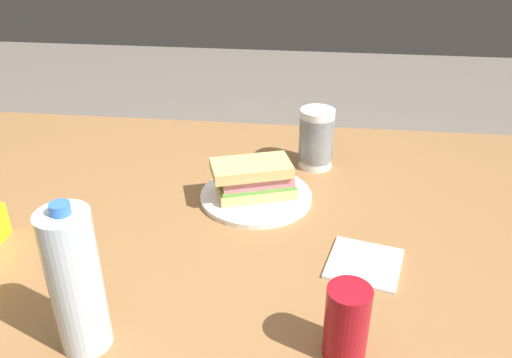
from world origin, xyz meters
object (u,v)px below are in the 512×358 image
at_px(paper_plate, 256,196).
at_px(plastic_cup_stack, 316,138).
at_px(soda_can_red, 347,322).
at_px(sandwich, 255,178).
at_px(water_bottle_tall, 76,282).
at_px(dining_table, 201,267).

height_order(paper_plate, plastic_cup_stack, plastic_cup_stack).
height_order(paper_plate, soda_can_red, soda_can_red).
bearing_deg(paper_plate, plastic_cup_stack, -126.08).
bearing_deg(sandwich, water_bottle_tall, 65.49).
bearing_deg(sandwich, plastic_cup_stack, -126.24).
bearing_deg(dining_table, soda_can_red, 136.61).
bearing_deg(water_bottle_tall, sandwich, -114.51).
relative_size(dining_table, plastic_cup_stack, 11.99).
distance_m(soda_can_red, water_bottle_tall, 0.40).
relative_size(dining_table, paper_plate, 7.18).
distance_m(dining_table, soda_can_red, 0.40).
xyz_separation_m(dining_table, water_bottle_tall, (0.12, 0.29, 0.19)).
bearing_deg(sandwich, paper_plate, -134.65).
distance_m(paper_plate, water_bottle_tall, 0.51).
xyz_separation_m(dining_table, paper_plate, (-0.09, -0.17, 0.08)).
xyz_separation_m(dining_table, plastic_cup_stack, (-0.22, -0.34, 0.15)).
bearing_deg(paper_plate, sandwich, 45.35).
distance_m(sandwich, soda_can_red, 0.46).
distance_m(dining_table, sandwich, 0.23).
xyz_separation_m(water_bottle_tall, plastic_cup_stack, (-0.34, -0.63, -0.04)).
distance_m(water_bottle_tall, plastic_cup_stack, 0.71).
distance_m(paper_plate, sandwich, 0.05).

